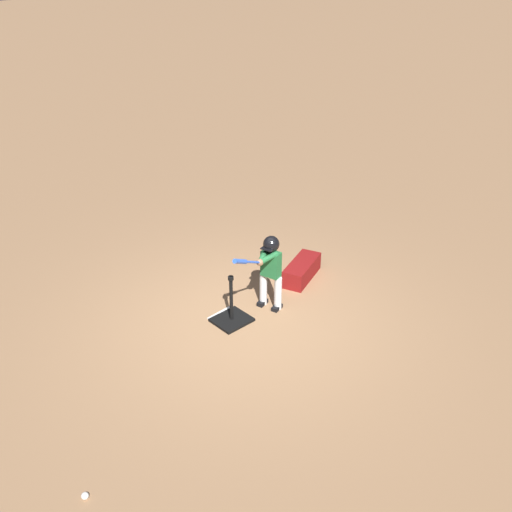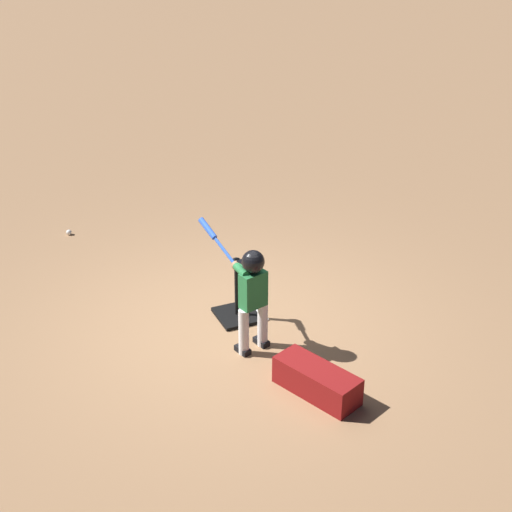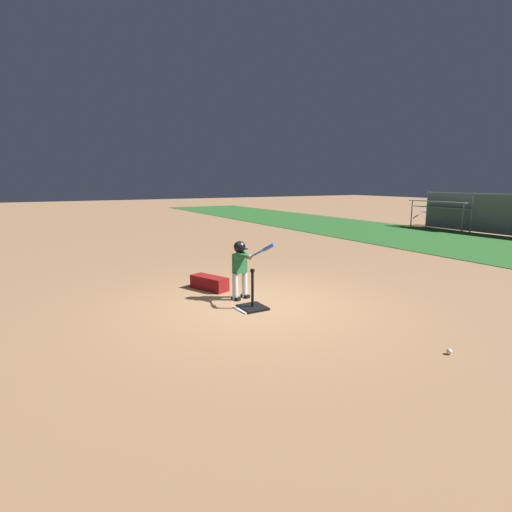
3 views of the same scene
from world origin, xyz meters
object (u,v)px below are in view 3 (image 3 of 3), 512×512
object	(u,v)px
batting_tee	(252,304)
equipment_bag	(209,283)
bleachers_far_left	(451,214)
baseball	(449,352)
batter_child	(241,263)

from	to	relation	value
batting_tee	equipment_bag	size ratio (longest dim) A/B	0.85
bleachers_far_left	baseball	bearing A→B (deg)	-55.35
bleachers_far_left	equipment_bag	world-z (taller)	bleachers_far_left
batter_child	baseball	distance (m)	3.82
batter_child	bleachers_far_left	xyz separation A→B (m)	(-5.60, 14.46, -0.06)
baseball	bleachers_far_left	bearing A→B (deg)	124.65
baseball	bleachers_far_left	distance (m)	16.13
equipment_bag	batting_tee	bearing A→B (deg)	-15.97
batting_tee	equipment_bag	xyz separation A→B (m)	(-1.56, -0.16, 0.05)
bleachers_far_left	equipment_bag	distance (m)	15.45
batting_tee	bleachers_far_left	bearing A→B (deg)	113.14
batting_tee	baseball	distance (m)	3.22
baseball	batter_child	bearing A→B (deg)	-161.41
batting_tee	equipment_bag	bearing A→B (deg)	-174.24
equipment_bag	bleachers_far_left	bearing A→B (deg)	85.84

